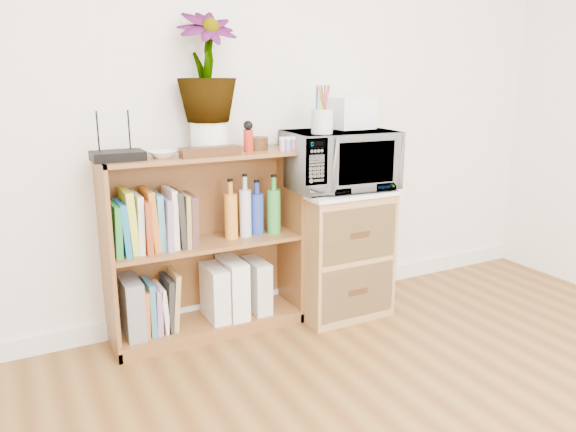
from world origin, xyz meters
TOP-DOWN VIEW (x-y plane):
  - skirting_board at (0.00, 2.24)m, footprint 4.00×0.02m
  - bookshelf at (-0.35, 2.10)m, footprint 1.00×0.30m
  - wicker_unit at (0.40, 2.02)m, footprint 0.50×0.45m
  - microwave at (0.40, 2.02)m, footprint 0.60×0.43m
  - pen_cup at (0.24, 1.94)m, footprint 0.11×0.11m
  - small_appliance at (0.52, 2.09)m, footprint 0.22×0.18m
  - router at (-0.76, 2.08)m, footprint 0.23×0.16m
  - white_bowl at (-0.56, 2.07)m, footprint 0.13×0.13m
  - plant_pot at (-0.30, 2.12)m, footprint 0.18×0.18m
  - potted_plant at (-0.30, 2.12)m, footprint 0.29×0.29m
  - trinket_box at (-0.34, 2.00)m, footprint 0.29×0.07m
  - kokeshi_doll at (-0.12, 2.06)m, footprint 0.05×0.05m
  - wooden_bowl at (-0.05, 2.11)m, footprint 0.11×0.11m
  - paint_jars at (0.08, 2.01)m, footprint 0.12×0.04m
  - file_box at (-0.74, 2.10)m, footprint 0.09×0.23m
  - magazine_holder_left at (-0.31, 2.09)m, footprint 0.09×0.23m
  - magazine_holder_mid at (-0.21, 2.09)m, footprint 0.10×0.25m
  - magazine_holder_right at (-0.07, 2.09)m, footprint 0.09×0.23m
  - cookbooks at (-0.61, 2.10)m, footprint 0.40×0.20m
  - liquor_bottles at (-0.09, 2.10)m, footprint 0.31×0.07m
  - lower_books at (-0.61, 2.10)m, footprint 0.19×0.19m

SIDE VIEW (x-z plane):
  - skirting_board at x=0.00m, z-range 0.00..0.10m
  - lower_books at x=-0.61m, z-range 0.05..0.35m
  - magazine_holder_right at x=-0.07m, z-range 0.07..0.35m
  - magazine_holder_left at x=-0.31m, z-range 0.07..0.36m
  - file_box at x=-0.74m, z-range 0.07..0.36m
  - magazine_holder_mid at x=-0.21m, z-range 0.07..0.38m
  - wicker_unit at x=0.40m, z-range 0.00..0.70m
  - bookshelf at x=-0.35m, z-range 0.00..0.95m
  - cookbooks at x=-0.61m, z-range 0.48..0.79m
  - liquor_bottles at x=-0.09m, z-range 0.49..0.81m
  - microwave at x=0.40m, z-range 0.72..1.04m
  - white_bowl at x=-0.56m, z-range 0.95..0.98m
  - router at x=-0.76m, z-range 0.95..0.99m
  - trinket_box at x=-0.34m, z-range 0.95..1.00m
  - paint_jars at x=0.08m, z-range 0.95..1.01m
  - wooden_bowl at x=-0.05m, z-range 0.95..1.02m
  - kokeshi_doll at x=-0.12m, z-range 0.95..1.06m
  - plant_pot at x=-0.30m, z-range 0.95..1.10m
  - pen_cup at x=0.24m, z-range 1.04..1.16m
  - small_appliance at x=0.52m, z-range 1.04..1.21m
  - potted_plant at x=-0.30m, z-range 1.10..1.63m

